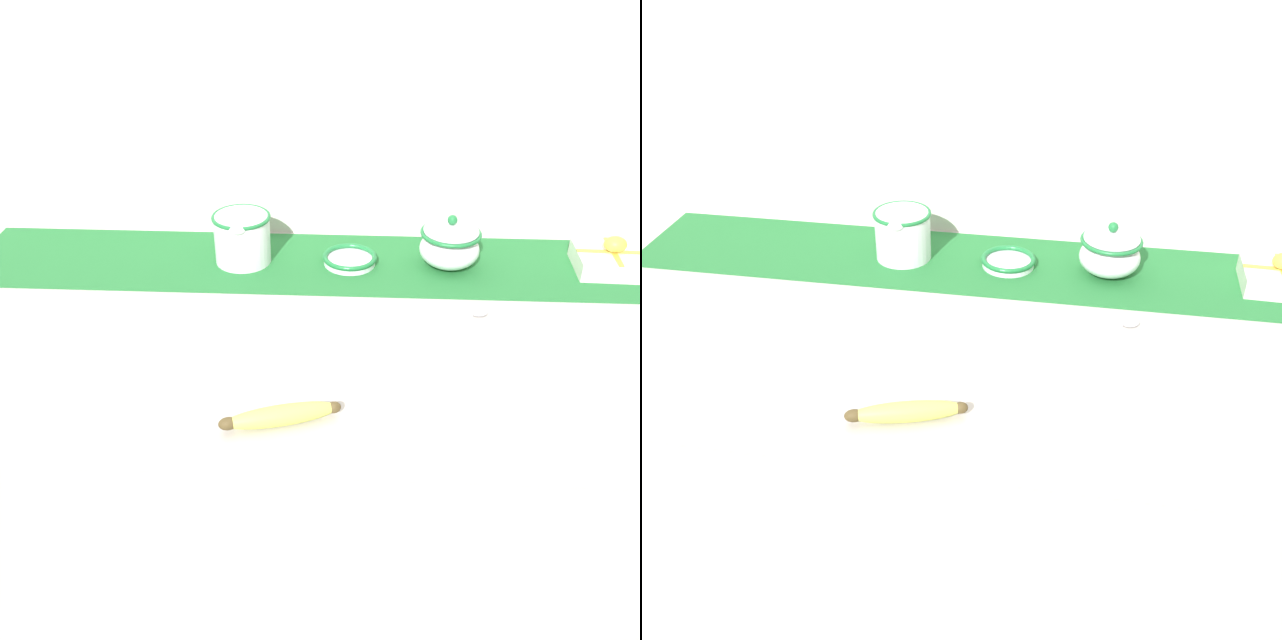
% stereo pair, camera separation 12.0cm
% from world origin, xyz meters
% --- Properties ---
extents(ground_plane, '(12.00, 12.00, 0.00)m').
position_xyz_m(ground_plane, '(0.00, 0.00, 0.00)').
color(ground_plane, '#B2A899').
extents(countertop, '(1.51, 0.75, 0.89)m').
position_xyz_m(countertop, '(0.00, 0.00, 0.45)').
color(countertop, '#B7B2AD').
rests_on(countertop, ground_plane).
extents(back_wall, '(2.31, 0.04, 2.40)m').
position_xyz_m(back_wall, '(0.00, 0.39, 1.20)').
color(back_wall, silver).
rests_on(back_wall, ground_plane).
extents(table_runner, '(1.39, 0.26, 0.00)m').
position_xyz_m(table_runner, '(0.00, 0.23, 0.89)').
color(table_runner, '#236B33').
rests_on(table_runner, countertop).
extents(cream_pitcher, '(0.12, 0.14, 0.11)m').
position_xyz_m(cream_pitcher, '(-0.14, 0.23, 0.95)').
color(cream_pitcher, white).
rests_on(cream_pitcher, countertop).
extents(sugar_bowl, '(0.12, 0.12, 0.11)m').
position_xyz_m(sugar_bowl, '(0.29, 0.23, 0.94)').
color(sugar_bowl, white).
rests_on(sugar_bowl, countertop).
extents(small_dish, '(0.11, 0.11, 0.02)m').
position_xyz_m(small_dish, '(0.08, 0.23, 0.90)').
color(small_dish, white).
rests_on(small_dish, countertop).
extents(banana, '(0.18, 0.08, 0.03)m').
position_xyz_m(banana, '(-0.01, -0.27, 0.91)').
color(banana, '#CCD156').
rests_on(banana, countertop).
extents(spoon, '(0.17, 0.09, 0.01)m').
position_xyz_m(spoon, '(0.31, 0.04, 0.89)').
color(spoon, '#B7B7BC').
rests_on(spoon, countertop).
extents(gift_box, '(0.15, 0.13, 0.07)m').
position_xyz_m(gift_box, '(0.61, 0.23, 0.92)').
color(gift_box, silver).
rests_on(gift_box, countertop).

